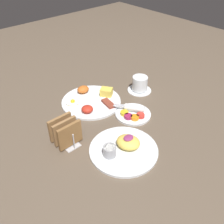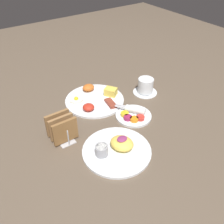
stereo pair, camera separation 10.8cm
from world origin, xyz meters
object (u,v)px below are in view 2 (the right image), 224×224
Objects in this scene: plate_condiments at (133,115)px; coffee_cup at (145,86)px; toast_rack at (62,128)px; plate_breakfast at (95,99)px; plate_foreground at (117,149)px.

plate_condiments is 0.21m from coffee_cup.
coffee_cup is (0.49, 0.06, -0.01)m from toast_rack.
coffee_cup is (0.17, 0.12, 0.02)m from plate_condiments.
toast_rack reaches higher than coffee_cup.
plate_breakfast is at bearing 161.38° from coffee_cup.
plate_foreground is at bearing -144.90° from coffee_cup.
plate_foreground is (-0.18, -0.13, 0.00)m from plate_condiments.
toast_rack is (-0.31, 0.06, 0.04)m from plate_condiments.
plate_condiments is at bearing 35.08° from plate_foreground.
plate_condiments is at bearing -144.88° from coffee_cup.
plate_breakfast is at bearing 71.86° from plate_foreground.
toast_rack is 0.97× the size of coffee_cup.
plate_foreground reaches higher than plate_breakfast.
plate_condiments is at bearing -10.21° from toast_rack.
plate_foreground is (-0.11, -0.33, 0.00)m from plate_breakfast.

